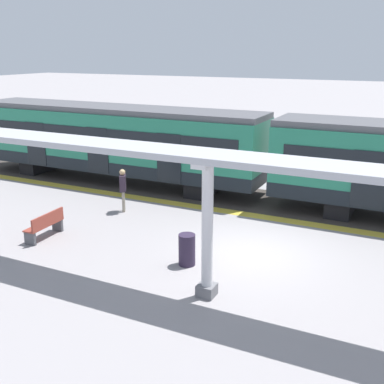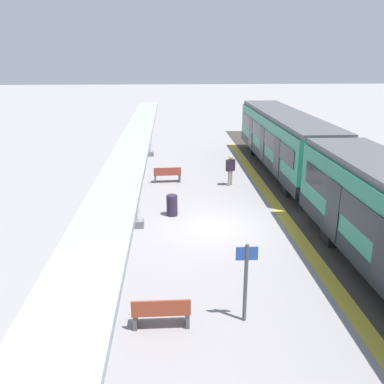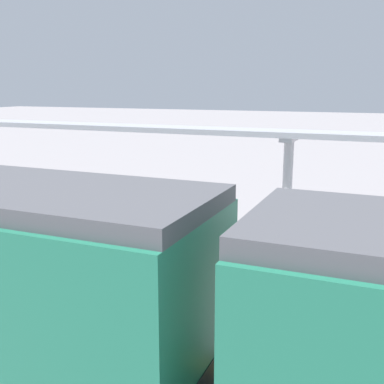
{
  "view_description": "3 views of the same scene",
  "coord_description": "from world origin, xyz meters",
  "px_view_note": "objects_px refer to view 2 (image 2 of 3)",
  "views": [
    {
      "loc": [
        12.87,
        4.22,
        5.93
      ],
      "look_at": [
        1.21,
        -1.49,
        2.05
      ],
      "focal_mm": 44.76,
      "sensor_mm": 36.0,
      "label": 1
    },
    {
      "loc": [
        1.73,
        15.86,
        6.7
      ],
      "look_at": [
        0.8,
        -1.03,
        1.19
      ],
      "focal_mm": 39.47,
      "sensor_mm": 36.0,
      "label": 2
    },
    {
      "loc": [
        -10.26,
        -2.82,
        4.84
      ],
      "look_at": [
        2.28,
        2.48,
        1.82
      ],
      "focal_mm": 44.15,
      "sensor_mm": 36.0,
      "label": 3
    }
  ],
  "objects_px": {
    "trash_bin": "(172,205)",
    "bench_mid_platform": "(167,175)",
    "passenger_waiting_near_edge": "(230,167)",
    "train_near_carriage": "(284,141)",
    "canopy_pillar_second": "(137,186)",
    "platform_info_sign": "(246,275)",
    "canopy_pillar_nearest": "(150,131)",
    "bench_near_end": "(161,312)"
  },
  "relations": [
    {
      "from": "canopy_pillar_nearest",
      "to": "bench_mid_platform",
      "type": "xyz_separation_m",
      "value": [
        -1.18,
        6.45,
        -1.33
      ]
    },
    {
      "from": "trash_bin",
      "to": "passenger_waiting_near_edge",
      "type": "bearing_deg",
      "value": -126.44
    },
    {
      "from": "canopy_pillar_nearest",
      "to": "trash_bin",
      "type": "distance_m",
      "value": 11.67
    },
    {
      "from": "train_near_carriage",
      "to": "canopy_pillar_second",
      "type": "xyz_separation_m",
      "value": [
        8.11,
        8.34,
        -0.06
      ]
    },
    {
      "from": "canopy_pillar_nearest",
      "to": "bench_mid_platform",
      "type": "relative_size",
      "value": 2.3
    },
    {
      "from": "train_near_carriage",
      "to": "passenger_waiting_near_edge",
      "type": "distance_m",
      "value": 4.61
    },
    {
      "from": "canopy_pillar_second",
      "to": "bench_near_end",
      "type": "xyz_separation_m",
      "value": [
        -1.03,
        6.74,
        -1.33
      ]
    },
    {
      "from": "platform_info_sign",
      "to": "bench_mid_platform",
      "type": "bearing_deg",
      "value": -81.03
    },
    {
      "from": "canopy_pillar_second",
      "to": "trash_bin",
      "type": "xyz_separation_m",
      "value": [
        -1.39,
        -1.25,
        -1.31
      ]
    },
    {
      "from": "bench_near_end",
      "to": "passenger_waiting_near_edge",
      "type": "relative_size",
      "value": 0.91
    },
    {
      "from": "trash_bin",
      "to": "passenger_waiting_near_edge",
      "type": "height_order",
      "value": "passenger_waiting_near_edge"
    },
    {
      "from": "trash_bin",
      "to": "passenger_waiting_near_edge",
      "type": "distance_m",
      "value": 5.35
    },
    {
      "from": "train_near_carriage",
      "to": "canopy_pillar_nearest",
      "type": "height_order",
      "value": "canopy_pillar_nearest"
    },
    {
      "from": "canopy_pillar_nearest",
      "to": "canopy_pillar_second",
      "type": "xyz_separation_m",
      "value": [
        0.0,
        12.76,
        0.0
      ]
    },
    {
      "from": "trash_bin",
      "to": "train_near_carriage",
      "type": "bearing_deg",
      "value": -133.49
    },
    {
      "from": "trash_bin",
      "to": "bench_mid_platform",
      "type": "bearing_deg",
      "value": -87.7
    },
    {
      "from": "canopy_pillar_second",
      "to": "canopy_pillar_nearest",
      "type": "bearing_deg",
      "value": -90.0
    },
    {
      "from": "platform_info_sign",
      "to": "canopy_pillar_nearest",
      "type": "bearing_deg",
      "value": -80.55
    },
    {
      "from": "canopy_pillar_second",
      "to": "train_near_carriage",
      "type": "bearing_deg",
      "value": -134.2
    },
    {
      "from": "canopy_pillar_second",
      "to": "platform_info_sign",
      "type": "xyz_separation_m",
      "value": [
        -3.21,
        6.55,
        -0.45
      ]
    },
    {
      "from": "train_near_carriage",
      "to": "passenger_waiting_near_edge",
      "type": "height_order",
      "value": "train_near_carriage"
    },
    {
      "from": "bench_mid_platform",
      "to": "passenger_waiting_near_edge",
      "type": "relative_size",
      "value": 0.92
    },
    {
      "from": "canopy_pillar_nearest",
      "to": "passenger_waiting_near_edge",
      "type": "height_order",
      "value": "canopy_pillar_nearest"
    },
    {
      "from": "canopy_pillar_second",
      "to": "trash_bin",
      "type": "bearing_deg",
      "value": -137.94
    },
    {
      "from": "canopy_pillar_nearest",
      "to": "trash_bin",
      "type": "relative_size",
      "value": 3.79
    },
    {
      "from": "platform_info_sign",
      "to": "passenger_waiting_near_edge",
      "type": "height_order",
      "value": "platform_info_sign"
    },
    {
      "from": "bench_mid_platform",
      "to": "platform_info_sign",
      "type": "xyz_separation_m",
      "value": [
        -2.03,
        12.85,
        0.89
      ]
    },
    {
      "from": "canopy_pillar_second",
      "to": "passenger_waiting_near_edge",
      "type": "distance_m",
      "value": 7.2
    },
    {
      "from": "canopy_pillar_second",
      "to": "bench_near_end",
      "type": "distance_m",
      "value": 6.95
    },
    {
      "from": "bench_near_end",
      "to": "bench_mid_platform",
      "type": "distance_m",
      "value": 13.05
    },
    {
      "from": "canopy_pillar_nearest",
      "to": "bench_mid_platform",
      "type": "distance_m",
      "value": 6.69
    },
    {
      "from": "passenger_waiting_near_edge",
      "to": "train_near_carriage",
      "type": "bearing_deg",
      "value": -141.76
    },
    {
      "from": "canopy_pillar_second",
      "to": "bench_mid_platform",
      "type": "distance_m",
      "value": 6.56
    },
    {
      "from": "bench_mid_platform",
      "to": "canopy_pillar_second",
      "type": "bearing_deg",
      "value": 79.37
    },
    {
      "from": "bench_near_end",
      "to": "canopy_pillar_nearest",
      "type": "bearing_deg",
      "value": -86.97
    },
    {
      "from": "bench_mid_platform",
      "to": "bench_near_end",
      "type": "bearing_deg",
      "value": 89.33
    },
    {
      "from": "passenger_waiting_near_edge",
      "to": "platform_info_sign",
      "type": "bearing_deg",
      "value": 83.7
    },
    {
      "from": "bench_mid_platform",
      "to": "platform_info_sign",
      "type": "relative_size",
      "value": 0.69
    },
    {
      "from": "train_near_carriage",
      "to": "platform_info_sign",
      "type": "bearing_deg",
      "value": 71.78
    },
    {
      "from": "canopy_pillar_nearest",
      "to": "bench_mid_platform",
      "type": "bearing_deg",
      "value": 100.4
    },
    {
      "from": "canopy_pillar_nearest",
      "to": "canopy_pillar_second",
      "type": "bearing_deg",
      "value": 90.0
    },
    {
      "from": "canopy_pillar_second",
      "to": "bench_mid_platform",
      "type": "relative_size",
      "value": 2.3
    }
  ]
}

